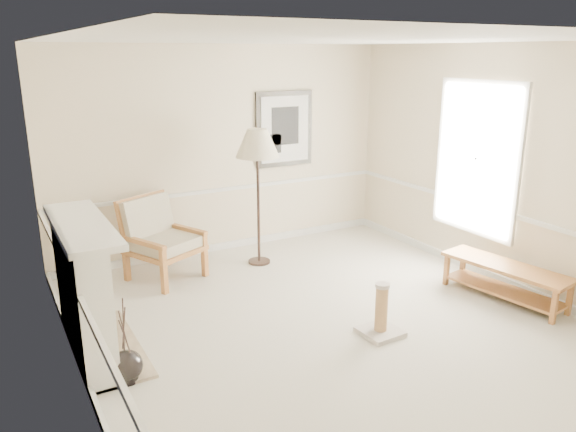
# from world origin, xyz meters

# --- Properties ---
(ground) EXTENTS (5.50, 5.50, 0.00)m
(ground) POSITION_xyz_m (0.00, 0.00, 0.00)
(ground) COLOR silver
(ground) RESTS_ON ground
(room) EXTENTS (5.04, 5.54, 2.92)m
(room) POSITION_xyz_m (0.14, 0.08, 1.87)
(room) COLOR beige
(room) RESTS_ON ground
(fireplace) EXTENTS (0.64, 1.64, 1.31)m
(fireplace) POSITION_xyz_m (-2.34, 0.60, 0.64)
(fireplace) COLOR white
(fireplace) RESTS_ON ground
(floor_vase) EXTENTS (0.28, 0.28, 0.81)m
(floor_vase) POSITION_xyz_m (-2.15, -0.07, 0.15)
(floor_vase) COLOR black
(floor_vase) RESTS_ON ground
(armchair) EXTENTS (1.06, 1.09, 1.04)m
(armchair) POSITION_xyz_m (-1.18, 2.16, 0.56)
(armchair) COLOR #A16633
(armchair) RESTS_ON ground
(floor_lamp) EXTENTS (0.72, 0.72, 1.84)m
(floor_lamp) POSITION_xyz_m (0.15, 1.98, 1.60)
(floor_lamp) COLOR black
(floor_lamp) RESTS_ON ground
(bench) EXTENTS (0.69, 1.54, 0.43)m
(bench) POSITION_xyz_m (2.13, -0.47, 0.28)
(bench) COLOR #A16633
(bench) RESTS_ON ground
(scratching_post) EXTENTS (0.41, 0.41, 0.56)m
(scratching_post) POSITION_xyz_m (0.33, -0.46, 0.18)
(scratching_post) COLOR beige
(scratching_post) RESTS_ON ground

